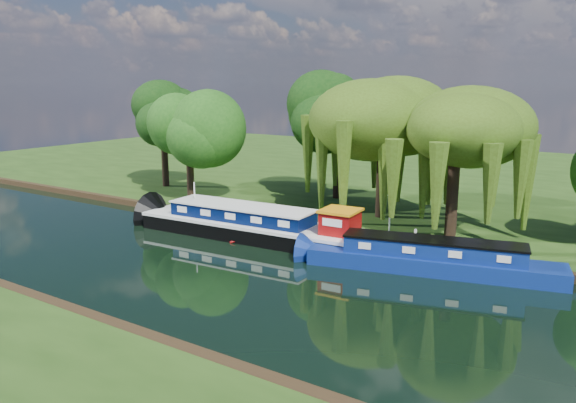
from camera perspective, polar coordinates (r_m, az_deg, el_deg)
The scene contains 13 objects.
ground at distance 27.68m, azimuth 0.49°, elevation -8.62°, with size 120.00×120.00×0.00m, color black.
far_bank at distance 58.28m, azimuth 18.95°, elevation 2.02°, with size 120.00×52.00×0.45m, color #1E3C10.
dutch_barge at distance 35.78m, azimuth -3.39°, elevation -2.43°, with size 15.88×4.49×3.31m.
narrowboat at distance 30.45m, azimuth 14.46°, elevation -5.69°, with size 13.25×5.29×1.91m.
red_dinghy at distance 34.93m, azimuth -3.33°, elevation -4.18°, with size 2.34×3.28×0.68m, color maroon.
willow_left at distance 39.09m, azimuth 9.67°, elevation 8.05°, with size 7.68×7.68×9.20m.
willow_right at distance 34.59m, azimuth 16.69°, elevation 6.07°, with size 6.75×6.75×8.23m.
tree_far_left at distance 44.84m, azimuth -10.07°, elevation 7.36°, with size 5.22×5.22×8.42m.
tree_far_back at distance 51.60m, azimuth -12.58°, elevation 8.06°, with size 5.06×5.06×8.50m.
tree_far_mid at distance 45.25m, azimuth 5.12°, elevation 8.38°, with size 5.70×5.70×9.32m.
lamppost at distance 35.74m, azimuth 10.35°, elevation 0.01°, with size 0.36×0.36×2.56m.
mooring_posts at distance 34.62m, azimuth 7.37°, elevation -2.78°, with size 19.16×0.16×1.00m.
reeds_near at distance 18.38m, azimuth 5.98°, elevation -18.19°, with size 33.70×1.50×1.10m.
Camera 1 is at (14.02, -21.75, 9.81)m, focal length 35.00 mm.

